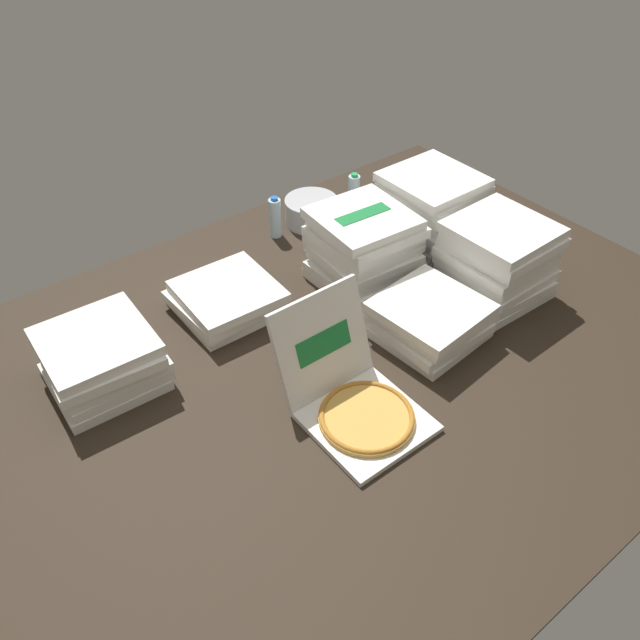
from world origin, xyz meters
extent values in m
cube|color=#2D2319|center=(0.00, 0.00, -0.01)|extent=(3.20, 2.40, 0.02)
cube|color=white|center=(-0.18, -0.34, 0.01)|extent=(0.40, 0.40, 0.02)
cylinder|color=gold|center=(-0.18, -0.34, 0.03)|extent=(0.35, 0.35, 0.02)
torus|color=#B1712A|center=(-0.18, -0.34, 0.04)|extent=(0.35, 0.35, 0.02)
cube|color=white|center=(-0.18, -0.07, 0.21)|extent=(0.40, 0.15, 0.38)
cube|color=#197A38|center=(-0.18, -0.08, 0.22)|extent=(0.24, 0.03, 0.09)
cube|color=white|center=(0.38, 0.34, 0.02)|extent=(0.40, 0.40, 0.04)
cube|color=white|center=(0.38, 0.33, 0.07)|extent=(0.41, 0.41, 0.04)
cube|color=#197A38|center=(0.38, 0.33, 0.09)|extent=(0.26, 0.08, 0.00)
cube|color=white|center=(0.40, 0.34, 0.11)|extent=(0.42, 0.42, 0.04)
cube|color=white|center=(0.38, 0.33, 0.15)|extent=(0.43, 0.43, 0.04)
cube|color=#197A38|center=(0.38, 0.33, 0.18)|extent=(0.26, 0.09, 0.00)
cube|color=white|center=(0.39, 0.35, 0.20)|extent=(0.40, 0.40, 0.04)
cube|color=white|center=(0.39, 0.35, 0.24)|extent=(0.40, 0.40, 0.04)
cube|color=white|center=(0.39, 0.34, 0.29)|extent=(0.42, 0.42, 0.04)
cube|color=#197A38|center=(0.39, 0.34, 0.31)|extent=(0.26, 0.09, 0.00)
cube|color=white|center=(0.38, 0.35, 0.33)|extent=(0.43, 0.43, 0.04)
cube|color=#197A38|center=(0.38, 0.35, 0.35)|extent=(0.26, 0.09, 0.00)
cube|color=white|center=(-0.84, 0.46, 0.02)|extent=(0.41, 0.41, 0.04)
cube|color=white|center=(-0.83, 0.46, 0.07)|extent=(0.41, 0.41, 0.04)
cube|color=white|center=(-0.82, 0.46, 0.11)|extent=(0.42, 0.42, 0.04)
cube|color=#197A38|center=(-0.82, 0.46, 0.13)|extent=(0.26, 0.09, 0.00)
cube|color=white|center=(-0.84, 0.45, 0.15)|extent=(0.43, 0.43, 0.04)
cube|color=white|center=(-0.84, 0.47, 0.20)|extent=(0.41, 0.41, 0.04)
cube|color=white|center=(-0.23, 0.54, 0.02)|extent=(0.40, 0.40, 0.04)
cube|color=white|center=(-0.24, 0.54, 0.07)|extent=(0.41, 0.41, 0.04)
cube|color=#197A38|center=(-0.24, 0.54, 0.09)|extent=(0.26, 0.08, 0.00)
cube|color=white|center=(-0.23, 0.52, 0.11)|extent=(0.41, 0.41, 0.04)
cube|color=white|center=(0.81, 0.34, 0.02)|extent=(0.41, 0.41, 0.04)
cube|color=white|center=(0.81, 0.35, 0.07)|extent=(0.42, 0.42, 0.04)
cube|color=white|center=(0.81, 0.35, 0.11)|extent=(0.41, 0.41, 0.04)
cube|color=#197A38|center=(0.81, 0.35, 0.13)|extent=(0.26, 0.08, 0.00)
cube|color=white|center=(0.82, 0.34, 0.15)|extent=(0.41, 0.41, 0.04)
cube|color=#197A38|center=(0.82, 0.34, 0.18)|extent=(0.26, 0.08, 0.00)
cube|color=white|center=(0.80, 0.33, 0.20)|extent=(0.42, 0.42, 0.04)
cube|color=white|center=(0.82, 0.34, 0.24)|extent=(0.42, 0.42, 0.04)
cube|color=#197A38|center=(0.82, 0.34, 0.27)|extent=(0.26, 0.09, 0.00)
cube|color=white|center=(0.82, 0.34, 0.29)|extent=(0.41, 0.41, 0.04)
cube|color=#197A38|center=(0.82, 0.34, 0.31)|extent=(0.26, 0.08, 0.00)
cube|color=white|center=(0.81, 0.34, 0.33)|extent=(0.42, 0.42, 0.04)
cube|color=#197A38|center=(0.81, 0.34, 0.35)|extent=(0.26, 0.09, 0.00)
cube|color=white|center=(0.81, 0.35, 0.38)|extent=(0.40, 0.40, 0.04)
cube|color=white|center=(0.35, -0.12, 0.02)|extent=(0.43, 0.43, 0.04)
cube|color=white|center=(0.34, -0.13, 0.07)|extent=(0.40, 0.40, 0.04)
cube|color=white|center=(0.36, -0.12, 0.11)|extent=(0.42, 0.42, 0.04)
cube|color=white|center=(0.34, -0.13, 0.15)|extent=(0.43, 0.43, 0.04)
cube|color=white|center=(0.80, -0.10, 0.02)|extent=(0.41, 0.41, 0.04)
cube|color=#197A38|center=(0.80, -0.10, 0.05)|extent=(0.26, 0.08, 0.00)
cube|color=white|center=(0.79, -0.10, 0.07)|extent=(0.42, 0.42, 0.04)
cube|color=white|center=(0.81, -0.09, 0.11)|extent=(0.40, 0.40, 0.04)
cube|color=white|center=(0.80, -0.08, 0.15)|extent=(0.41, 0.41, 0.04)
cube|color=white|center=(0.79, -0.08, 0.20)|extent=(0.40, 0.40, 0.04)
cube|color=white|center=(0.81, -0.08, 0.24)|extent=(0.41, 0.41, 0.04)
cube|color=white|center=(0.80, -0.10, 0.29)|extent=(0.40, 0.40, 0.04)
cube|color=white|center=(0.79, -0.09, 0.33)|extent=(0.41, 0.41, 0.04)
cylinder|color=#B7BABF|center=(0.50, 0.89, 0.07)|extent=(0.28, 0.28, 0.13)
cylinder|color=silver|center=(0.75, 0.84, 0.10)|extent=(0.06, 0.06, 0.21)
cylinder|color=#239951|center=(0.75, 0.84, 0.21)|extent=(0.03, 0.03, 0.02)
cylinder|color=silver|center=(0.44, 0.61, 0.10)|extent=(0.06, 0.06, 0.21)
cylinder|color=#239951|center=(0.44, 0.61, 0.21)|extent=(0.03, 0.03, 0.02)
cylinder|color=silver|center=(0.28, 0.90, 0.10)|extent=(0.06, 0.06, 0.21)
cylinder|color=blue|center=(0.28, 0.90, 0.21)|extent=(0.03, 0.03, 0.02)
camera|label=1|loc=(-1.26, -1.45, 1.83)|focal=36.09mm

